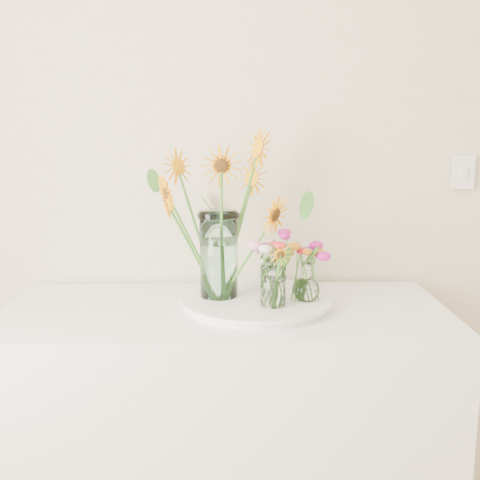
{
  "coord_description": "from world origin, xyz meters",
  "views": [
    {
      "loc": [
        -0.48,
        0.11,
        1.48
      ],
      "look_at": [
        -0.43,
        1.97,
        1.11
      ],
      "focal_mm": 45.0,
      "sensor_mm": 36.0,
      "label": 1
    }
  ],
  "objects_px": {
    "small_vase_b": "(306,282)",
    "mason_jar": "(219,255)",
    "counter": "(226,439)",
    "small_vase_a": "(273,286)",
    "small_vase_c": "(273,275)",
    "tray": "(256,302)"
  },
  "relations": [
    {
      "from": "counter",
      "to": "mason_jar",
      "type": "relative_size",
      "value": 5.0
    },
    {
      "from": "tray",
      "to": "small_vase_c",
      "type": "height_order",
      "value": "small_vase_c"
    },
    {
      "from": "counter",
      "to": "small_vase_a",
      "type": "xyz_separation_m",
      "value": [
        0.15,
        -0.07,
        0.54
      ]
    },
    {
      "from": "small_vase_b",
      "to": "mason_jar",
      "type": "bearing_deg",
      "value": 169.45
    },
    {
      "from": "small_vase_b",
      "to": "counter",
      "type": "bearing_deg",
      "value": 176.62
    },
    {
      "from": "tray",
      "to": "small_vase_a",
      "type": "relative_size",
      "value": 3.47
    },
    {
      "from": "tray",
      "to": "small_vase_c",
      "type": "relative_size",
      "value": 4.15
    },
    {
      "from": "counter",
      "to": "tray",
      "type": "xyz_separation_m",
      "value": [
        0.1,
        0.02,
        0.46
      ]
    },
    {
      "from": "tray",
      "to": "small_vase_b",
      "type": "relative_size",
      "value": 3.61
    },
    {
      "from": "counter",
      "to": "tray",
      "type": "relative_size",
      "value": 3.06
    },
    {
      "from": "tray",
      "to": "counter",
      "type": "bearing_deg",
      "value": -169.32
    },
    {
      "from": "tray",
      "to": "small_vase_c",
      "type": "bearing_deg",
      "value": 52.57
    },
    {
      "from": "small_vase_a",
      "to": "tray",
      "type": "bearing_deg",
      "value": 117.17
    },
    {
      "from": "small_vase_b",
      "to": "small_vase_c",
      "type": "height_order",
      "value": "small_vase_b"
    },
    {
      "from": "small_vase_a",
      "to": "small_vase_c",
      "type": "distance_m",
      "value": 0.17
    },
    {
      "from": "small_vase_c",
      "to": "counter",
      "type": "bearing_deg",
      "value": -148.39
    },
    {
      "from": "small_vase_a",
      "to": "small_vase_b",
      "type": "distance_m",
      "value": 0.12
    },
    {
      "from": "counter",
      "to": "small_vase_b",
      "type": "height_order",
      "value": "small_vase_b"
    },
    {
      "from": "tray",
      "to": "mason_jar",
      "type": "height_order",
      "value": "mason_jar"
    },
    {
      "from": "tray",
      "to": "small_vase_c",
      "type": "distance_m",
      "value": 0.12
    },
    {
      "from": "counter",
      "to": "mason_jar",
      "type": "height_order",
      "value": "mason_jar"
    },
    {
      "from": "small_vase_a",
      "to": "small_vase_c",
      "type": "bearing_deg",
      "value": 85.09
    }
  ]
}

